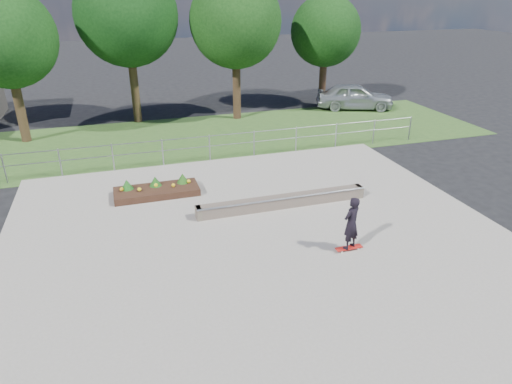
{
  "coord_description": "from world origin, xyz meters",
  "views": [
    {
      "loc": [
        -3.7,
        -10.86,
        6.97
      ],
      "look_at": [
        0.2,
        1.5,
        1.1
      ],
      "focal_mm": 32.0,
      "sensor_mm": 36.0,
      "label": 1
    }
  ],
  "objects_px": {
    "grind_ledge": "(283,201)",
    "parked_car": "(355,96)",
    "skateboarder": "(351,223)",
    "planter_bed": "(156,189)"
  },
  "relations": [
    {
      "from": "parked_car",
      "to": "skateboarder",
      "type": "bearing_deg",
      "value": 171.39
    },
    {
      "from": "grind_ledge",
      "to": "planter_bed",
      "type": "bearing_deg",
      "value": 149.45
    },
    {
      "from": "planter_bed",
      "to": "skateboarder",
      "type": "xyz_separation_m",
      "value": [
        4.83,
        -5.55,
        0.67
      ]
    },
    {
      "from": "planter_bed",
      "to": "parked_car",
      "type": "xyz_separation_m",
      "value": [
        13.11,
        9.35,
        0.54
      ]
    },
    {
      "from": "grind_ledge",
      "to": "skateboarder",
      "type": "bearing_deg",
      "value": -75.48
    },
    {
      "from": "grind_ledge",
      "to": "parked_car",
      "type": "bearing_deg",
      "value": 52.15
    },
    {
      "from": "skateboarder",
      "to": "parked_car",
      "type": "bearing_deg",
      "value": 60.96
    },
    {
      "from": "skateboarder",
      "to": "parked_car",
      "type": "height_order",
      "value": "skateboarder"
    },
    {
      "from": "grind_ledge",
      "to": "parked_car",
      "type": "xyz_separation_m",
      "value": [
        9.1,
        11.72,
        0.52
      ]
    },
    {
      "from": "grind_ledge",
      "to": "planter_bed",
      "type": "xyz_separation_m",
      "value": [
        -4.0,
        2.36,
        -0.02
      ]
    }
  ]
}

